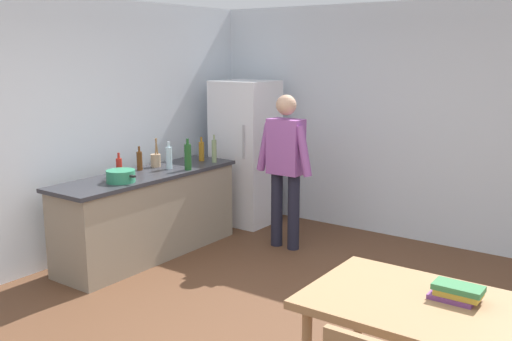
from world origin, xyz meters
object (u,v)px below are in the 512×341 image
at_px(bottle_oil_amber, 201,151).
at_px(book_stack, 457,292).
at_px(dining_table, 430,316).
at_px(bottle_water_clear, 169,158).
at_px(bottle_vinegar_tall, 214,151).
at_px(person, 285,161).
at_px(refrigerator, 246,153).
at_px(bottle_beer_brown, 140,160).
at_px(bottle_wine_green, 188,157).
at_px(bottle_sauce_red, 119,167).
at_px(cooking_pot, 121,176).
at_px(utensil_jar, 156,160).

bearing_deg(bottle_oil_amber, book_stack, -27.57).
xyz_separation_m(dining_table, bottle_water_clear, (-3.36, 1.39, 0.35)).
distance_m(bottle_water_clear, bottle_oil_amber, 0.56).
bearing_deg(bottle_vinegar_tall, bottle_water_clear, -105.58).
bearing_deg(person, bottle_vinegar_tall, -167.88).
xyz_separation_m(dining_table, bottle_oil_amber, (-3.39, 1.95, 0.34)).
height_order(refrigerator, bottle_beer_brown, refrigerator).
xyz_separation_m(person, bottle_water_clear, (-1.01, -0.76, 0.05)).
distance_m(bottle_vinegar_tall, bottle_wine_green, 0.49).
bearing_deg(refrigerator, book_stack, -37.04).
bearing_deg(bottle_sauce_red, cooking_pot, -38.73).
height_order(dining_table, bottle_oil_amber, bottle_oil_amber).
xyz_separation_m(bottle_wine_green, book_stack, (3.26, -1.34, -0.25)).
bearing_deg(bottle_sauce_red, utensil_jar, 94.46).
distance_m(refrigerator, dining_table, 4.27).
relative_size(bottle_oil_amber, bottle_sauce_red, 1.17).
xyz_separation_m(utensil_jar, bottle_oil_amber, (0.18, 0.56, 0.04)).
bearing_deg(utensil_jar, refrigerator, 78.36).
height_order(utensil_jar, bottle_wine_green, bottle_wine_green).
distance_m(refrigerator, bottle_beer_brown, 1.57).
height_order(cooking_pot, book_stack, cooking_pot).
relative_size(refrigerator, dining_table, 1.29).
bearing_deg(bottle_wine_green, dining_table, -24.97).
xyz_separation_m(refrigerator, bottle_vinegar_tall, (0.10, -0.74, 0.14)).
distance_m(bottle_sauce_red, book_stack, 3.70).
height_order(bottle_water_clear, bottle_sauce_red, bottle_water_clear).
xyz_separation_m(person, cooking_pot, (-0.94, -1.50, -0.02)).
bearing_deg(dining_table, bottle_oil_amber, 150.01).
height_order(refrigerator, cooking_pot, refrigerator).
height_order(refrigerator, person, refrigerator).
bearing_deg(bottle_beer_brown, bottle_oil_amber, 76.80).
bearing_deg(dining_table, book_stack, 52.74).
distance_m(person, bottle_sauce_red, 1.76).
xyz_separation_m(dining_table, utensil_jar, (-3.57, 1.39, 0.31)).
bearing_deg(bottle_water_clear, book_stack, -19.94).
relative_size(refrigerator, bottle_water_clear, 6.00).
bearing_deg(cooking_pot, person, 57.87).
distance_m(bottle_vinegar_tall, bottle_beer_brown, 0.89).
height_order(utensil_jar, bottle_water_clear, utensil_jar).
distance_m(utensil_jar, book_stack, 3.89).
bearing_deg(dining_table, bottle_vinegar_tall, 148.48).
distance_m(person, bottle_oil_amber, 1.05).
xyz_separation_m(bottle_beer_brown, bottle_oil_amber, (0.19, 0.80, 0.01)).
relative_size(bottle_beer_brown, bottle_oil_amber, 0.93).
bearing_deg(person, dining_table, -42.41).
distance_m(dining_table, bottle_wine_green, 3.51).
relative_size(refrigerator, utensil_jar, 5.62).
relative_size(bottle_wine_green, bottle_oil_amber, 1.21).
distance_m(bottle_oil_amber, bottle_sauce_red, 1.13).
xyz_separation_m(cooking_pot, bottle_vinegar_tall, (0.09, 1.32, 0.08)).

